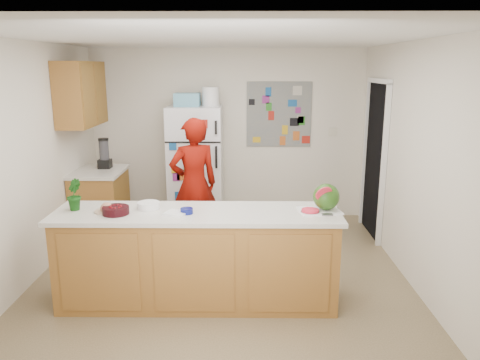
{
  "coord_description": "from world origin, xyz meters",
  "views": [
    {
      "loc": [
        0.25,
        -4.66,
        2.24
      ],
      "look_at": [
        0.2,
        0.2,
        1.05
      ],
      "focal_mm": 35.0,
      "sensor_mm": 36.0,
      "label": 1
    }
  ],
  "objects_px": {
    "refrigerator": "(196,166)",
    "cherry_bowl": "(116,210)",
    "person": "(194,185)",
    "watermelon": "(326,197)"
  },
  "relations": [
    {
      "from": "refrigerator",
      "to": "cherry_bowl",
      "type": "distance_m",
      "value": 2.51
    },
    {
      "from": "refrigerator",
      "to": "cherry_bowl",
      "type": "relative_size",
      "value": 7.01
    },
    {
      "from": "refrigerator",
      "to": "person",
      "type": "bearing_deg",
      "value": -85.7
    },
    {
      "from": "watermelon",
      "to": "cherry_bowl",
      "type": "xyz_separation_m",
      "value": [
        -1.94,
        -0.12,
        -0.1
      ]
    },
    {
      "from": "cherry_bowl",
      "to": "refrigerator",
      "type": "bearing_deg",
      "value": 78.91
    },
    {
      "from": "refrigerator",
      "to": "person",
      "type": "xyz_separation_m",
      "value": [
        0.07,
        -0.99,
        -0.03
      ]
    },
    {
      "from": "refrigerator",
      "to": "cherry_bowl",
      "type": "bearing_deg",
      "value": -101.09
    },
    {
      "from": "person",
      "to": "watermelon",
      "type": "bearing_deg",
      "value": 114.15
    },
    {
      "from": "watermelon",
      "to": "cherry_bowl",
      "type": "relative_size",
      "value": 1.02
    },
    {
      "from": "person",
      "to": "cherry_bowl",
      "type": "relative_size",
      "value": 6.8
    }
  ]
}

